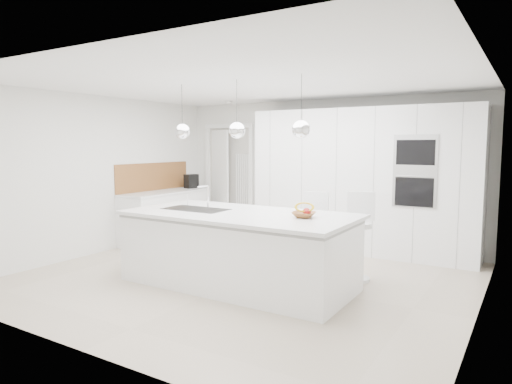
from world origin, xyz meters
The scene contains 27 objects.
floor centered at (0.00, 0.00, 0.00)m, with size 5.50×5.50×0.00m, color #B9A892.
wall_back centered at (0.00, 2.50, 1.25)m, with size 5.50×5.50×0.00m, color silver.
wall_left centered at (-2.75, 0.00, 1.25)m, with size 5.00×5.00×0.00m, color silver.
ceiling centered at (0.00, 0.00, 2.50)m, with size 5.50×5.50×0.00m, color white.
tall_cabinets centered at (0.80, 2.20, 1.15)m, with size 3.60×0.60×2.30m, color white.
oven_stack centered at (1.70, 1.89, 1.35)m, with size 0.62×0.04×1.05m, color #A5A5A8, non-canonical shape.
doorway_frame centered at (-1.95, 2.47, 1.02)m, with size 1.11×0.08×2.13m, color white, non-canonical shape.
hallway_door centered at (-2.20, 2.42, 1.00)m, with size 0.82×0.04×2.00m, color white.
radiator centered at (-1.63, 2.46, 0.85)m, with size 0.32×0.04×1.40m, color white, non-canonical shape.
left_base_cabinets centered at (-2.45, 1.20, 0.43)m, with size 0.60×1.80×0.86m, color white.
left_worktop centered at (-2.45, 1.20, 0.88)m, with size 0.62×1.82×0.04m, color white.
oak_backsplash centered at (-2.74, 1.20, 1.15)m, with size 0.02×1.80×0.50m, color brown.
island_base centered at (0.10, -0.30, 0.43)m, with size 2.80×1.20×0.86m, color white.
island_worktop centered at (0.10, -0.25, 0.88)m, with size 2.84×1.40×0.04m, color white.
island_sink centered at (-0.55, -0.30, 0.82)m, with size 0.84×0.44×0.18m, color #3F3F42, non-canonical shape.
island_tap centered at (-0.50, -0.10, 1.05)m, with size 0.02×0.02×0.30m, color white.
pendant_left centered at (-0.75, -0.30, 1.90)m, with size 0.20×0.20×0.20m, color white.
pendant_mid centered at (0.10, -0.30, 1.90)m, with size 0.20×0.20×0.20m, color white.
pendant_right centered at (0.95, -0.30, 1.90)m, with size 0.20×0.20×0.20m, color white.
fruit_bowl centered at (0.94, -0.19, 0.93)m, with size 0.27×0.27×0.07m, color brown.
espresso_machine centered at (-2.43, 1.89, 1.03)m, with size 0.16×0.25×0.27m, color black.
bar_stool_left centered at (0.65, 0.66, 0.54)m, with size 0.36×0.50×1.08m, color white, non-canonical shape.
bar_stool_right centered at (1.29, 0.65, 0.56)m, with size 0.37×0.51×1.12m, color white, non-canonical shape.
apple_a centered at (0.97, -0.17, 0.97)m, with size 0.08×0.08×0.08m, color #A11715.
apple_b centered at (0.98, -0.15, 0.97)m, with size 0.07×0.07×0.07m, color #A11715.
apple_c centered at (0.99, -0.20, 0.97)m, with size 0.07×0.07×0.07m, color #A11715.
banana_bunch centered at (0.95, -0.20, 1.02)m, with size 0.23×0.23×0.03m, color yellow.
Camera 1 is at (3.17, -4.87, 1.74)m, focal length 32.00 mm.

